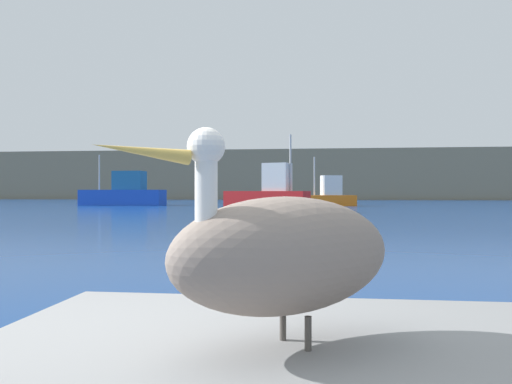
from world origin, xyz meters
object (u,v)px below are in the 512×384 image
Objects in this scene: pelican at (283,253)px; fishing_boat_red at (269,196)px; fishing_boat_orange at (330,195)px; mooring_buoy at (218,234)px; fishing_boat_blue at (124,193)px.

fishing_boat_red is (-2.92, 29.17, -0.03)m from pelican.
mooring_buoy is (-3.38, -32.33, -0.69)m from fishing_boat_orange.
mooring_buoy is at bearing 65.18° from fishing_boat_orange.
fishing_boat_red reaches higher than pelican.
mooring_buoy is (15.06, -32.21, -0.82)m from fishing_boat_blue.
fishing_boat_orange is (4.00, 13.19, -0.06)m from fishing_boat_red.
fishing_boat_blue reaches higher than fishing_boat_orange.
fishing_boat_blue is at bearing 115.05° from mooring_buoy.
pelican is 0.17× the size of fishing_boat_blue.
fishing_boat_orange is at bearing -130.81° from pelican.
mooring_buoy is at bearing 114.53° from fishing_boat_blue.
mooring_buoy is at bearing -116.45° from pelican.
fishing_boat_red is 13.78m from fishing_boat_orange.
fishing_boat_orange is at bearing 84.03° from mooring_buoy.
fishing_boat_blue is 13.78× the size of mooring_buoy.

